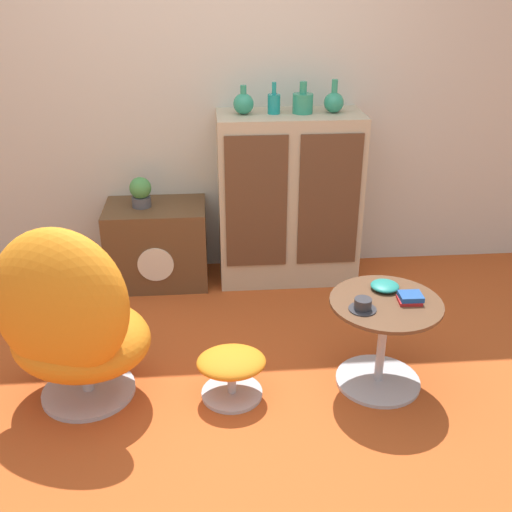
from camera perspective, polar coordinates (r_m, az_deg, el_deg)
ground_plane at (r=3.04m, az=-3.24°, el=-14.27°), size 12.00×12.00×0.00m
wall_back at (r=4.02m, az=-4.47°, el=16.32°), size 6.40×0.06×2.60m
sideboard at (r=4.00m, az=3.09°, el=5.45°), size 0.92×0.44×1.13m
tv_console at (r=4.09m, az=-9.37°, el=1.12°), size 0.66×0.45×0.55m
egg_chair at (r=2.94m, az=-17.25°, el=-6.07°), size 0.87×0.83×0.97m
ottoman at (r=3.02m, az=-2.36°, el=-10.59°), size 0.34×0.31×0.25m
coffee_table at (r=3.10m, az=11.95°, el=-7.50°), size 0.55×0.55×0.49m
vase_leftmost at (r=3.80m, az=-1.20°, el=14.33°), size 0.13×0.13×0.18m
vase_inner_left at (r=3.82m, az=1.72°, el=14.37°), size 0.08×0.08×0.19m
vase_inner_right at (r=3.84m, az=4.48°, el=14.38°), size 0.13×0.13×0.19m
vase_rightmost at (r=3.88m, az=7.43°, el=14.37°), size 0.12×0.12×0.20m
potted_plant at (r=3.96m, az=-10.93°, el=6.03°), size 0.14×0.14×0.20m
teacup at (r=2.89m, az=10.13°, el=-4.65°), size 0.13×0.13×0.06m
book_stack at (r=3.01m, az=14.47°, el=-3.88°), size 0.12×0.10×0.04m
bowl at (r=3.09m, az=12.17°, el=-2.80°), size 0.14×0.14×0.04m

